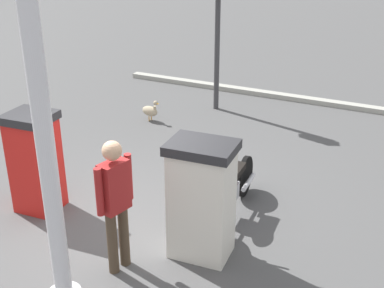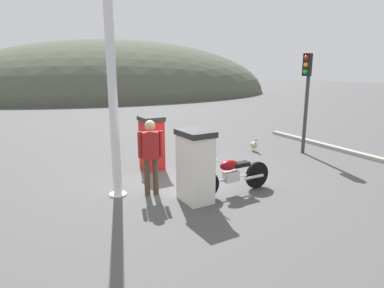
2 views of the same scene
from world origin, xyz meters
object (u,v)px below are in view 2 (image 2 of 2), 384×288
(roadside_traffic_light, at_px, (307,86))
(fuel_pump_far, at_px, (152,143))
(fuel_pump_near, at_px, (195,166))
(wandering_duck, at_px, (254,144))
(motorcycle_near_pump, at_px, (232,175))
(canopy_support_pole, at_px, (113,104))
(attendant_person, at_px, (151,152))

(roadside_traffic_light, bearing_deg, fuel_pump_far, 172.47)
(fuel_pump_near, height_order, wandering_duck, fuel_pump_near)
(motorcycle_near_pump, bearing_deg, roadside_traffic_light, 25.39)
(wandering_duck, distance_m, canopy_support_pole, 6.02)
(motorcycle_near_pump, bearing_deg, attendant_person, 153.77)
(motorcycle_near_pump, bearing_deg, canopy_support_pole, 154.60)
(canopy_support_pole, bearing_deg, fuel_pump_near, -37.58)
(fuel_pump_near, height_order, fuel_pump_far, fuel_pump_near)
(roadside_traffic_light, bearing_deg, attendant_person, -168.54)
(attendant_person, bearing_deg, canopy_support_pole, 156.60)
(fuel_pump_near, distance_m, fuel_pump_far, 2.70)
(fuel_pump_near, xyz_separation_m, wandering_duck, (3.95, 3.03, -0.57))
(fuel_pump_near, bearing_deg, canopy_support_pole, 142.42)
(attendant_person, distance_m, wandering_duck, 5.23)
(fuel_pump_far, relative_size, canopy_support_pole, 0.35)
(fuel_pump_near, bearing_deg, attendant_person, 132.23)
(motorcycle_near_pump, relative_size, roadside_traffic_light, 0.64)
(roadside_traffic_light, xyz_separation_m, canopy_support_pole, (-6.68, -0.90, -0.19))
(fuel_pump_far, distance_m, canopy_support_pole, 2.53)
(attendant_person, bearing_deg, roadside_traffic_light, 11.46)
(wandering_duck, bearing_deg, fuel_pump_far, -175.26)
(wandering_duck, bearing_deg, motorcycle_near_pump, -134.50)
(roadside_traffic_light, bearing_deg, wandering_duck, 141.60)
(fuel_pump_far, height_order, roadside_traffic_light, roadside_traffic_light)
(fuel_pump_far, height_order, wandering_duck, fuel_pump_far)
(fuel_pump_near, relative_size, roadside_traffic_light, 0.48)
(fuel_pump_near, relative_size, attendant_person, 0.91)
(canopy_support_pole, bearing_deg, attendant_person, -23.40)
(fuel_pump_far, relative_size, wandering_duck, 3.11)
(fuel_pump_near, xyz_separation_m, motorcycle_near_pump, (0.95, -0.02, -0.35))
(attendant_person, bearing_deg, fuel_pump_far, 69.00)
(wandering_duck, relative_size, roadside_traffic_light, 0.15)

